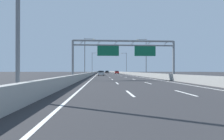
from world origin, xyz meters
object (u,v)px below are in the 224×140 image
streetlamp_left_far (93,62)px  silver_car (101,73)px  streetlamp_right_far (126,62)px  orange_car (101,72)px  streetlamp_right_mid (145,55)px  black_car (107,72)px  blue_car (101,72)px  red_car (117,72)px  streetlamp_left_mid (86,55)px  green_car (107,72)px  sign_gantry (125,49)px

streetlamp_left_far → silver_car: (3.79, -26.84, -4.67)m
streetlamp_left_far → silver_car: size_ratio=2.20×
streetlamp_right_far → orange_car: size_ratio=2.05×
streetlamp_right_mid → orange_car: bearing=106.6°
black_car → blue_car: 29.63m
streetlamp_right_far → orange_car: (-11.19, 2.85, -4.65)m
black_car → red_car: (3.91, -23.84, 0.00)m
streetlamp_right_far → black_car: (-7.66, 27.84, -4.67)m
orange_car → red_car: 7.54m
streetlamp_right_mid → streetlamp_left_far: 37.69m
streetlamp_left_far → streetlamp_right_far: same height
black_car → blue_car: size_ratio=1.04×
streetlamp_left_mid → green_car: streetlamp_left_mid is taller
red_car → streetlamp_left_far: bearing=-160.3°
streetlamp_right_far → red_car: size_ratio=2.20×
black_car → red_car: size_ratio=1.05×
streetlamp_right_mid → orange_car: streetlamp_right_mid is taller
orange_car → black_car: bearing=81.9°
silver_car → blue_car: (-0.16, 84.09, 0.02)m
green_car → streetlamp_right_far: bearing=-78.9°
streetlamp_left_far → silver_car: 27.51m
sign_gantry → orange_car: size_ratio=3.55×
sign_gantry → red_car: size_ratio=3.82×
sign_gantry → green_car: bearing=89.9°
green_car → red_car: green_car is taller
streetlamp_right_mid → blue_car: streetlamp_right_mid is taller
green_car → streetlamp_left_far: bearing=-101.9°
streetlamp_left_mid → red_car: bearing=73.8°
streetlamp_left_far → green_car: size_ratio=2.12×
sign_gantry → streetlamp_left_far: (-7.56, 50.52, 0.58)m
streetlamp_left_mid → silver_car: size_ratio=2.20×
streetlamp_left_mid → streetlamp_right_mid: bearing=0.0°
streetlamp_right_far → green_car: size_ratio=2.12×
streetlamp_left_far → green_car: (7.71, 36.72, -4.64)m
streetlamp_left_mid → orange_car: streetlamp_left_mid is taller
streetlamp_left_mid → black_car: (7.27, 62.44, -4.67)m
streetlamp_right_mid → streetlamp_right_far: size_ratio=1.00×
streetlamp_right_far → orange_car: 12.45m
blue_car → black_car: bearing=-82.9°
green_car → blue_car: bearing=101.2°
orange_car → green_car: green_car is taller
streetlamp_left_far → orange_car: streetlamp_left_far is taller
streetlamp_right_mid → black_car: (-7.66, 62.44, -4.67)m
sign_gantry → silver_car: 24.32m
streetlamp_right_mid → streetlamp_right_far: (0.00, 34.61, 0.00)m
sign_gantry → streetlamp_left_far: bearing=98.5°
black_car → green_car: size_ratio=1.01×
streetlamp_left_mid → streetlamp_left_far: bearing=90.0°
sign_gantry → orange_car: bearing=94.1°
streetlamp_right_far → streetlamp_left_far: bearing=180.0°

